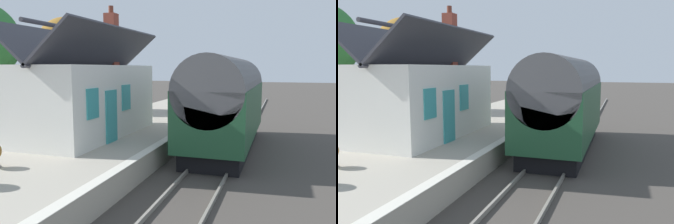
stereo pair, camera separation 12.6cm
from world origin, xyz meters
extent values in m
plane|color=#423D38|center=(0.00, 0.00, 0.00)|extent=(160.00, 160.00, 0.00)
cube|color=#A39B8C|center=(0.00, 4.07, 0.42)|extent=(32.00, 6.15, 0.83)
cube|color=beige|center=(0.00, 1.18, 0.84)|extent=(32.00, 0.36, 0.02)
cube|color=gray|center=(0.00, -1.62, 0.07)|extent=(52.00, 0.08, 0.14)
cube|color=gray|center=(0.00, -0.18, 0.07)|extent=(52.00, 0.08, 0.14)
cube|color=black|center=(-1.24, -0.90, 0.35)|extent=(8.40, 2.29, 0.70)
cube|color=#1E4C2D|center=(-1.24, -0.90, 1.85)|extent=(9.13, 2.70, 2.30)
cylinder|color=#515154|center=(-1.24, -0.90, 3.00)|extent=(9.13, 2.65, 2.65)
cube|color=black|center=(-1.24, 0.47, 2.14)|extent=(7.76, 0.03, 0.80)
cylinder|color=black|center=(1.50, -0.90, 0.35)|extent=(0.70, 2.16, 0.70)
cylinder|color=black|center=(-3.98, -0.90, 0.35)|extent=(0.70, 2.16, 0.70)
cube|color=black|center=(3.34, -0.90, 2.25)|extent=(0.04, 2.16, 0.90)
cylinder|color=#F2EDCC|center=(3.36, -0.90, 1.27)|extent=(0.06, 0.24, 0.24)
cube|color=red|center=(3.40, -0.90, 0.82)|extent=(0.16, 2.56, 0.24)
cube|color=white|center=(-3.99, 4.79, 2.38)|extent=(7.25, 3.36, 3.09)
cube|color=#38383F|center=(-3.99, 3.96, 4.65)|extent=(7.75, 1.93, 1.69)
cube|color=#38383F|center=(-3.99, 5.63, 4.65)|extent=(7.75, 1.93, 1.69)
cylinder|color=#38383F|center=(-3.99, 4.79, 5.37)|extent=(7.75, 0.16, 0.16)
cube|color=brown|center=(-1.60, 4.79, 5.20)|extent=(0.56, 0.56, 2.55)
cylinder|color=brown|center=(-1.60, 4.79, 6.65)|extent=(0.24, 0.24, 0.36)
cube|color=teal|center=(-5.00, 3.10, 1.88)|extent=(0.90, 0.06, 2.10)
cube|color=teal|center=(-6.40, 3.10, 2.53)|extent=(0.80, 0.05, 1.10)
cube|color=teal|center=(-3.60, 3.10, 2.53)|extent=(0.80, 0.05, 1.10)
cube|color=brown|center=(5.06, 3.32, 1.28)|extent=(1.42, 0.47, 0.06)
cube|color=brown|center=(5.07, 3.14, 1.51)|extent=(1.40, 0.17, 0.40)
cube|color=black|center=(4.50, 3.30, 1.05)|extent=(0.08, 0.36, 0.44)
cube|color=black|center=(5.62, 3.35, 1.05)|extent=(0.08, 0.36, 0.44)
cube|color=brown|center=(10.41, 3.28, 1.28)|extent=(1.40, 0.41, 0.06)
cube|color=brown|center=(10.40, 3.10, 1.51)|extent=(1.40, 0.11, 0.40)
cube|color=black|center=(9.85, 3.28, 1.05)|extent=(0.06, 0.36, 0.44)
cube|color=black|center=(10.97, 3.28, 1.05)|extent=(0.06, 0.36, 0.44)
cube|color=brown|center=(7.44, 3.38, 1.28)|extent=(1.41, 0.44, 0.06)
cube|color=brown|center=(7.43, 3.20, 1.51)|extent=(1.40, 0.14, 0.40)
cube|color=black|center=(6.88, 3.40, 1.05)|extent=(0.07, 0.36, 0.44)
cube|color=black|center=(8.00, 3.37, 1.05)|extent=(0.07, 0.36, 0.44)
cylinder|color=#9E5138|center=(9.49, 2.28, 1.03)|extent=(0.49, 0.49, 0.40)
ellipsoid|color=#3D8438|center=(9.49, 2.28, 1.47)|extent=(0.68, 0.68, 0.78)
cylinder|color=black|center=(1.64, 1.77, 1.38)|extent=(0.06, 0.06, 1.10)
cylinder|color=black|center=(2.24, 1.77, 1.38)|extent=(0.06, 0.06, 1.10)
cube|color=maroon|center=(1.94, 1.77, 2.15)|extent=(0.90, 0.06, 0.44)
cube|color=black|center=(1.94, 1.77, 2.15)|extent=(0.96, 0.03, 0.50)
cylinder|color=#4C3828|center=(3.06, 10.71, 1.62)|extent=(0.40, 0.40, 3.23)
ellipsoid|color=olive|center=(3.06, 10.71, 4.87)|extent=(4.10, 4.02, 4.66)
camera|label=1|loc=(-17.18, -3.34, 3.80)|focal=36.72mm
camera|label=2|loc=(-17.14, -3.46, 3.80)|focal=36.72mm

